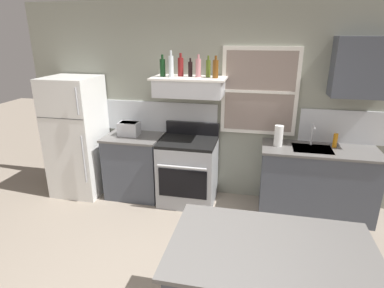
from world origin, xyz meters
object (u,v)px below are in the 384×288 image
stove_range (188,171)px  bottle_balsamic_dark (190,69)px  bottle_rose_pink (198,68)px  paper_towel_roll (279,136)px  bottle_dark_green_wine (163,67)px  refrigerator (77,137)px  bottle_red_label_wine (181,67)px  bottle_clear_tall (171,66)px  bottle_amber_wine (216,69)px  toaster (129,129)px  bottle_olive_oil_square (208,68)px  dish_soap_bottle (335,140)px

stove_range → bottle_balsamic_dark: (0.01, 0.13, 1.38)m
bottle_rose_pink → paper_towel_roll: bearing=-4.2°
bottle_dark_green_wine → paper_towel_roll: bearing=-1.0°
refrigerator → bottle_balsamic_dark: bearing=5.2°
bottle_dark_green_wine → bottle_red_label_wine: bottle_red_label_wine is taller
bottle_red_label_wine → paper_towel_roll: bearing=-4.8°
bottle_dark_green_wine → bottle_balsamic_dark: 0.36m
bottle_clear_tall → bottle_amber_wine: bearing=2.5°
bottle_red_label_wine → refrigerator: bearing=-173.7°
toaster → bottle_red_label_wine: 1.14m
stove_range → bottle_red_label_wine: bearing=130.7°
bottle_clear_tall → bottle_olive_oil_square: (0.46, 0.09, -0.03)m
toaster → stove_range: 1.02m
bottle_balsamic_dark → paper_towel_roll: bearing=-4.4°
refrigerator → bottle_olive_oil_square: size_ratio=6.40×
dish_soap_bottle → bottle_rose_pink: bearing=-179.3°
refrigerator → toaster: bearing=5.5°
bottle_red_label_wine → bottle_amber_wine: (0.47, -0.08, -0.01)m
bottle_rose_pink → dish_soap_bottle: bottle_rose_pink is taller
stove_range → bottle_olive_oil_square: bottle_olive_oil_square is taller
bottle_rose_pink → paper_towel_roll: (1.06, -0.08, -0.82)m
bottle_dark_green_wine → bottle_red_label_wine: size_ratio=0.95×
dish_soap_bottle → bottle_dark_green_wine: bearing=-178.1°
bottle_balsamic_dark → paper_towel_roll: bottle_balsamic_dark is taller
stove_range → dish_soap_bottle: bearing=4.2°
refrigerator → toaster: (0.79, 0.08, 0.15)m
bottle_olive_oil_square → dish_soap_bottle: 1.85m
bottle_clear_tall → bottle_olive_oil_square: 0.48m
bottle_balsamic_dark → bottle_rose_pink: bearing=-7.0°
refrigerator → bottle_balsamic_dark: size_ratio=7.28×
bottle_balsamic_dark → bottle_olive_oil_square: size_ratio=0.88×
refrigerator → bottle_clear_tall: bottle_clear_tall is taller
paper_towel_roll → bottle_rose_pink: bearing=175.8°
refrigerator → bottle_dark_green_wine: bottle_dark_green_wine is taller
bottle_dark_green_wine → bottle_amber_wine: bottle_dark_green_wine is taller
refrigerator → bottle_dark_green_wine: 1.65m
paper_towel_roll → stove_range: bearing=-178.2°
refrigerator → toaster: 0.80m
stove_range → dish_soap_bottle: 1.96m
bottle_clear_tall → bottle_red_label_wine: size_ratio=1.13×
paper_towel_roll → dish_soap_bottle: size_ratio=1.50×
toaster → bottle_red_label_wine: bottle_red_label_wine is taller
bottle_rose_pink → dish_soap_bottle: (1.77, 0.02, -0.86)m
toaster → bottle_dark_green_wine: 1.00m
paper_towel_roll → bottle_amber_wine: bearing=178.2°
dish_soap_bottle → stove_range: bearing=-175.8°
bottle_red_label_wine → dish_soap_bottle: 2.19m
paper_towel_roll → dish_soap_bottle: paper_towel_roll is taller
refrigerator → bottle_amber_wine: bottle_amber_wine is taller
stove_range → bottle_red_label_wine: (-0.13, 0.15, 1.40)m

